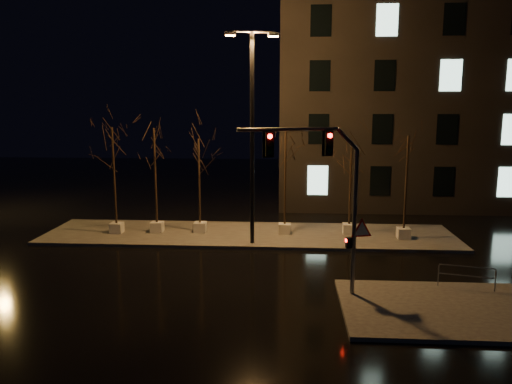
{
  "coord_description": "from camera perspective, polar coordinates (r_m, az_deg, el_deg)",
  "views": [
    {
      "loc": [
        2.11,
        -20.12,
        7.01
      ],
      "look_at": [
        0.53,
        3.89,
        2.8
      ],
      "focal_mm": 35.0,
      "sensor_mm": 36.0,
      "label": 1
    }
  ],
  "objects": [
    {
      "name": "guard_rail_a",
      "position": [
        20.65,
        22.94,
        -8.61
      ],
      "size": [
        1.98,
        0.53,
        0.88
      ],
      "rotation": [
        0.0,
        0.0,
        -0.24
      ],
      "color": "slate",
      "rests_on": "sidewalk_corner"
    },
    {
      "name": "tree_1",
      "position": [
        27.22,
        -11.53,
        4.55
      ],
      "size": [
        1.8,
        1.8,
        5.8
      ],
      "color": "beige",
      "rests_on": "median"
    },
    {
      "name": "ground",
      "position": [
        21.41,
        -2.12,
        -9.2
      ],
      "size": [
        90.0,
        90.0,
        0.0
      ],
      "primitive_type": "plane",
      "color": "black",
      "rests_on": "ground"
    },
    {
      "name": "tree_2",
      "position": [
        26.81,
        -6.55,
        3.67
      ],
      "size": [
        1.8,
        1.8,
        5.23
      ],
      "color": "beige",
      "rests_on": "median"
    },
    {
      "name": "traffic_signal_mast",
      "position": [
        17.69,
        8.39,
        0.55
      ],
      "size": [
        4.83,
        1.44,
        6.11
      ],
      "rotation": [
        0.0,
        0.0,
        0.29
      ],
      "color": "slate",
      "rests_on": "sidewalk_corner"
    },
    {
      "name": "tree_5",
      "position": [
        26.5,
        16.91,
        3.64
      ],
      "size": [
        1.8,
        1.8,
        5.48
      ],
      "color": "beige",
      "rests_on": "median"
    },
    {
      "name": "streetlight_main",
      "position": [
        24.33,
        -0.45,
        7.76
      ],
      "size": [
        2.57,
        0.79,
        10.3
      ],
      "rotation": [
        0.0,
        0.0,
        0.2
      ],
      "color": "black",
      "rests_on": "median"
    },
    {
      "name": "building",
      "position": [
        39.93,
        21.42,
        9.96
      ],
      "size": [
        25.0,
        12.0,
        15.0
      ],
      "primitive_type": "cube",
      "color": "black",
      "rests_on": "ground"
    },
    {
      "name": "tree_0",
      "position": [
        27.52,
        -16.04,
        4.53
      ],
      "size": [
        1.8,
        1.8,
        5.87
      ],
      "color": "beige",
      "rests_on": "median"
    },
    {
      "name": "sidewalk_corner",
      "position": [
        18.8,
        20.64,
        -12.39
      ],
      "size": [
        7.0,
        5.0,
        0.15
      ],
      "primitive_type": "cube",
      "color": "#3F3C38",
      "rests_on": "ground"
    },
    {
      "name": "tree_4",
      "position": [
        26.78,
        10.82,
        3.45
      ],
      "size": [
        1.8,
        1.8,
        5.17
      ],
      "color": "beige",
      "rests_on": "median"
    },
    {
      "name": "median",
      "position": [
        27.11,
        -0.83,
        -4.9
      ],
      "size": [
        22.0,
        5.0,
        0.15
      ],
      "primitive_type": "cube",
      "color": "#3F3C38",
      "rests_on": "ground"
    },
    {
      "name": "tree_3",
      "position": [
        26.32,
        3.37,
        4.35
      ],
      "size": [
        1.8,
        1.8,
        5.68
      ],
      "color": "beige",
      "rests_on": "median"
    }
  ]
}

